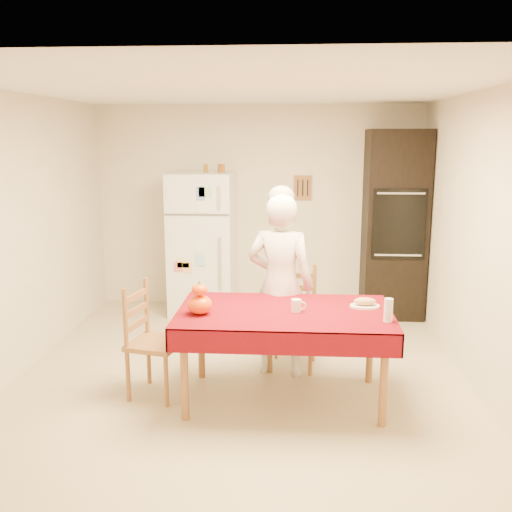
# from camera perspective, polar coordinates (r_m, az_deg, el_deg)

# --- Properties ---
(floor) EXTENTS (4.50, 4.50, 0.00)m
(floor) POSITION_cam_1_polar(r_m,az_deg,el_deg) (5.27, -1.42, -11.80)
(floor) COLOR #C9B891
(floor) RESTS_ON ground
(room_shell) EXTENTS (4.02, 4.52, 2.51)m
(room_shell) POSITION_cam_1_polar(r_m,az_deg,el_deg) (4.86, -1.50, 6.01)
(room_shell) COLOR beige
(room_shell) RESTS_ON ground
(refrigerator) EXTENTS (0.75, 0.74, 1.70)m
(refrigerator) POSITION_cam_1_polar(r_m,az_deg,el_deg) (6.90, -5.39, 1.23)
(refrigerator) COLOR white
(refrigerator) RESTS_ON floor
(oven_cabinet) EXTENTS (0.70, 0.62, 2.20)m
(oven_cabinet) POSITION_cam_1_polar(r_m,az_deg,el_deg) (6.91, 13.67, 3.08)
(oven_cabinet) COLOR black
(oven_cabinet) RESTS_ON floor
(dining_table) EXTENTS (1.70, 1.00, 0.76)m
(dining_table) POSITION_cam_1_polar(r_m,az_deg,el_deg) (4.58, 2.86, -6.29)
(dining_table) COLOR brown
(dining_table) RESTS_ON floor
(chair_far) EXTENTS (0.46, 0.44, 0.95)m
(chair_far) POSITION_cam_1_polar(r_m,az_deg,el_deg) (5.35, 3.80, -5.67)
(chair_far) COLOR brown
(chair_far) RESTS_ON floor
(chair_left) EXTENTS (0.48, 0.50, 0.95)m
(chair_left) POSITION_cam_1_polar(r_m,az_deg,el_deg) (4.82, -10.67, -7.87)
(chair_left) COLOR brown
(chair_left) RESTS_ON floor
(seated_woman) EXTENTS (0.67, 0.51, 1.65)m
(seated_woman) POSITION_cam_1_polar(r_m,az_deg,el_deg) (5.06, 2.46, -2.94)
(seated_woman) COLOR silver
(seated_woman) RESTS_ON floor
(coffee_mug) EXTENTS (0.08, 0.08, 0.10)m
(coffee_mug) POSITION_cam_1_polar(r_m,az_deg,el_deg) (4.51, 4.03, -4.97)
(coffee_mug) COLOR white
(coffee_mug) RESTS_ON dining_table
(pumpkin_lower) EXTENTS (0.20, 0.20, 0.15)m
(pumpkin_lower) POSITION_cam_1_polar(r_m,az_deg,el_deg) (4.47, -5.65, -4.87)
(pumpkin_lower) COLOR #C34904
(pumpkin_lower) RESTS_ON dining_table
(pumpkin_upper) EXTENTS (0.12, 0.12, 0.09)m
(pumpkin_upper) POSITION_cam_1_polar(r_m,az_deg,el_deg) (4.43, -5.68, -3.38)
(pumpkin_upper) COLOR #CE3F04
(pumpkin_upper) RESTS_ON pumpkin_lower
(wine_glass) EXTENTS (0.07, 0.07, 0.18)m
(wine_glass) POSITION_cam_1_polar(r_m,az_deg,el_deg) (4.38, 13.10, -5.28)
(wine_glass) COLOR silver
(wine_glass) RESTS_ON dining_table
(bread_plate) EXTENTS (0.24, 0.24, 0.02)m
(bread_plate) POSITION_cam_1_polar(r_m,az_deg,el_deg) (4.71, 10.82, -4.95)
(bread_plate) COLOR white
(bread_plate) RESTS_ON dining_table
(bread_loaf) EXTENTS (0.18, 0.10, 0.06)m
(bread_loaf) POSITION_cam_1_polar(r_m,az_deg,el_deg) (4.70, 10.84, -4.48)
(bread_loaf) COLOR #97714A
(bread_loaf) RESTS_ON bread_plate
(spice_jar_left) EXTENTS (0.05, 0.05, 0.10)m
(spice_jar_left) POSITION_cam_1_polar(r_m,az_deg,el_deg) (6.83, -5.04, 8.75)
(spice_jar_left) COLOR brown
(spice_jar_left) RESTS_ON refrigerator
(spice_jar_mid) EXTENTS (0.05, 0.05, 0.10)m
(spice_jar_mid) POSITION_cam_1_polar(r_m,az_deg,el_deg) (6.81, -3.63, 8.76)
(spice_jar_mid) COLOR brown
(spice_jar_mid) RESTS_ON refrigerator
(spice_jar_right) EXTENTS (0.05, 0.05, 0.10)m
(spice_jar_right) POSITION_cam_1_polar(r_m,az_deg,el_deg) (6.80, -3.35, 8.76)
(spice_jar_right) COLOR #99511B
(spice_jar_right) RESTS_ON refrigerator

